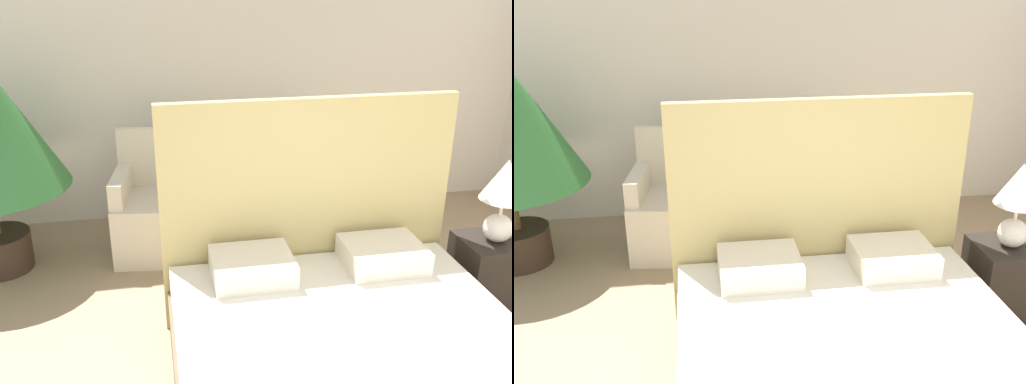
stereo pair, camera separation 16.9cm
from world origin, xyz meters
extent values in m
cube|color=silver|center=(0.00, 3.93, 1.45)|extent=(10.00, 0.06, 2.90)
cube|color=silver|center=(0.13, 1.10, 0.35)|extent=(1.71, 2.03, 0.18)
cube|color=tan|center=(0.13, 2.16, 0.71)|extent=(1.77, 0.06, 1.41)
cube|color=silver|center=(-0.26, 1.90, 0.51)|extent=(0.46, 0.38, 0.14)
cube|color=silver|center=(0.52, 1.90, 0.51)|extent=(0.46, 0.38, 0.14)
cube|color=beige|center=(-0.76, 3.16, 0.23)|extent=(0.70, 0.67, 0.46)
cube|color=beige|center=(-0.73, 3.43, 0.70)|extent=(0.63, 0.14, 0.47)
cube|color=beige|center=(-1.02, 3.20, 0.56)|extent=(0.17, 0.54, 0.20)
cube|color=beige|center=(-0.50, 3.13, 0.56)|extent=(0.17, 0.54, 0.20)
cube|color=beige|center=(0.14, 3.16, 0.23)|extent=(0.70, 0.67, 0.46)
cube|color=beige|center=(0.17, 3.42, 0.70)|extent=(0.63, 0.14, 0.47)
cube|color=beige|center=(-0.12, 3.20, 0.56)|extent=(0.17, 0.54, 0.20)
cube|color=beige|center=(0.40, 3.13, 0.56)|extent=(0.17, 0.54, 0.20)
cylinder|color=#38281E|center=(-1.92, 3.13, 0.14)|extent=(0.44, 0.44, 0.28)
cube|color=black|center=(1.29, 1.97, 0.25)|extent=(0.40, 0.38, 0.50)
sphere|color=white|center=(1.29, 1.96, 0.59)|extent=(0.18, 0.18, 0.18)
cylinder|color=white|center=(1.29, 1.96, 0.73)|extent=(0.02, 0.02, 0.10)
cone|color=silver|center=(1.29, 1.96, 0.91)|extent=(0.28, 0.28, 0.26)
cylinder|color=#B7AD93|center=(-0.31, 3.13, 0.23)|extent=(0.35, 0.35, 0.47)
camera|label=1|loc=(-0.77, -0.89, 2.11)|focal=40.00mm
camera|label=2|loc=(-0.61, -0.91, 2.11)|focal=40.00mm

